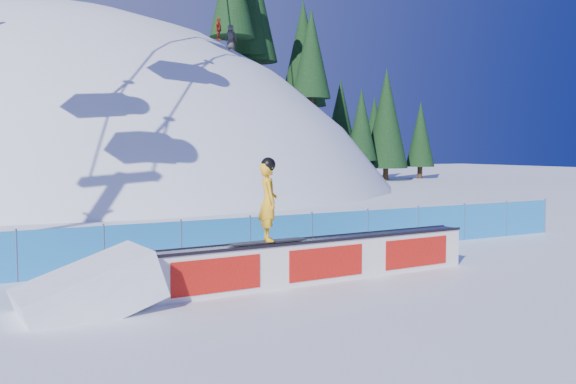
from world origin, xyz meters
TOP-DOWN VIEW (x-y plane):
  - ground at (0.00, 0.00)m, footprint 160.00×160.00m
  - treeline at (22.53, 40.84)m, footprint 21.90×12.00m
  - safety_fence at (0.00, 4.50)m, footprint 22.05×0.05m
  - rail_box at (-0.78, 1.17)m, footprint 8.57×1.00m
  - snow_ramp at (-6.12, 0.92)m, footprint 2.74×1.79m
  - snowboarder at (-2.17, 1.10)m, footprint 1.82×0.73m
  - distant_skiers at (1.14, 31.89)m, footprint 17.19×11.08m

SIDE VIEW (x-z plane):
  - ground at x=0.00m, z-range 0.00..0.00m
  - snow_ramp at x=-6.12m, z-range -0.83..0.83m
  - rail_box at x=-0.78m, z-range -0.01..1.02m
  - safety_fence at x=0.00m, z-range -0.05..1.25m
  - snowboarder at x=-2.17m, z-range 1.01..2.90m
  - treeline at x=22.53m, z-range -0.12..20.80m
  - distant_skiers at x=1.14m, z-range 9.21..14.72m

